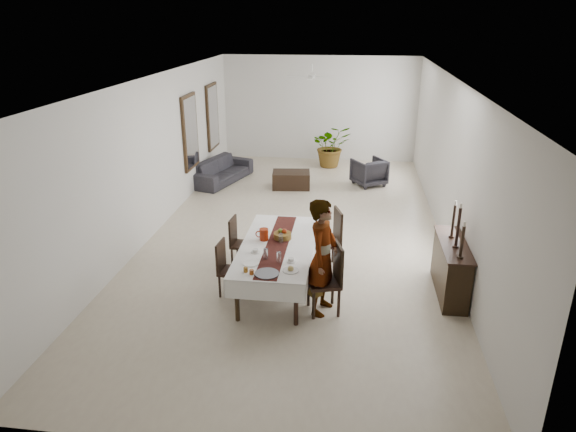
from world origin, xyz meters
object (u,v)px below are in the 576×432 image
Objects in this scene: red_pitcher at (264,234)px; woman at (323,257)px; sofa at (222,170)px; dining_table_top at (277,246)px; sideboard_body at (451,269)px.

red_pitcher is 0.11× the size of woman.
woman is 7.14m from sofa.
sofa is at bearing 42.11° from woman.
sideboard_body is (2.86, 0.12, -0.30)m from dining_table_top.
sofa is (-3.21, 6.35, -0.61)m from woman.
sideboard_body is (2.06, 0.81, -0.48)m from woman.
sofa is at bearing 133.57° from sideboard_body.
dining_table_top is 2.87m from sideboard_body.
sideboard_body is at bearing -53.15° from woman.
sideboard_body is 7.64m from sofa.
woman is at bearing -135.63° from sofa.
red_pitcher is 3.14m from sideboard_body.
dining_table_top is 1.66× the size of sideboard_body.
dining_table_top is 0.33m from red_pitcher.
sofa is (-5.27, 5.54, -0.13)m from sideboard_body.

